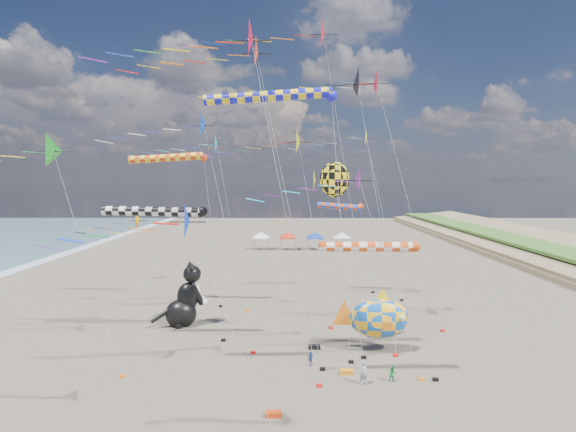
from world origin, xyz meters
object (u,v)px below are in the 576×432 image
(cat_inflatable, at_px, (184,294))
(child_green, at_px, (393,374))
(child_blue, at_px, (311,359))
(parked_car, at_px, (396,248))
(person_adult, at_px, (364,373))
(fish_inflatable, at_px, (379,318))

(cat_inflatable, bearing_deg, child_green, -59.37)
(child_blue, relative_size, parked_car, 0.28)
(person_adult, distance_m, parked_car, 55.11)
(person_adult, bearing_deg, parked_car, 60.44)
(person_adult, distance_m, child_green, 1.95)
(child_green, bearing_deg, parked_car, 72.54)
(cat_inflatable, bearing_deg, fish_inflatable, -44.91)
(child_green, bearing_deg, person_adult, -172.84)
(cat_inflatable, height_order, person_adult, cat_inflatable)
(person_adult, xyz_separation_m, parked_car, (14.86, 53.07, -0.12))
(child_green, bearing_deg, child_blue, 150.31)
(fish_inflatable, bearing_deg, parked_car, 74.90)
(fish_inflatable, relative_size, parked_car, 1.64)
(person_adult, height_order, parked_car, person_adult)
(child_blue, xyz_separation_m, parked_car, (18.07, 50.21, 0.12))
(fish_inflatable, distance_m, parked_car, 49.31)
(fish_inflatable, xyz_separation_m, child_blue, (-5.23, -2.64, -2.02))
(fish_inflatable, relative_size, child_green, 5.74)
(child_blue, distance_m, parked_car, 53.36)
(child_green, distance_m, child_blue, 5.69)
(parked_car, bearing_deg, person_adult, -167.95)
(cat_inflatable, distance_m, person_adult, 18.24)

